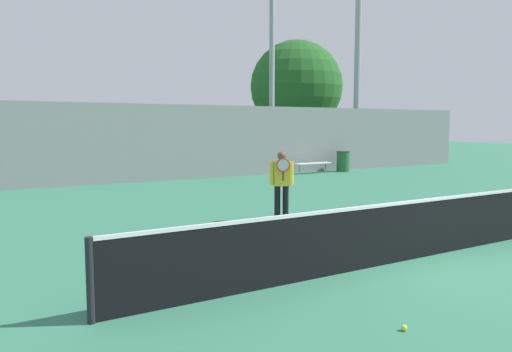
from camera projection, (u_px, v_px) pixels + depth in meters
name	position (u px, v px, depth m)	size (l,w,h in m)	color
ground_plane	(415.00, 258.00, 8.37)	(100.00, 100.00, 0.00)	#337556
tennis_net	(416.00, 229.00, 8.32)	(10.70, 0.09, 1.00)	black
tennis_player	(282.00, 182.00, 11.57)	(0.52, 0.50, 1.62)	black
bench_courtside_near	(313.00, 164.00, 22.90)	(1.89, 0.40, 0.49)	white
light_pole_near_left	(272.00, 56.00, 22.35)	(0.90, 0.60, 8.88)	#939399
light_pole_center_back	(358.00, 35.00, 24.91)	(0.90, 0.60, 12.25)	#939399
trash_bin	(343.00, 161.00, 23.88)	(0.64, 0.64, 0.98)	#235B33
tennis_ball	(404.00, 328.00, 5.43)	(0.07, 0.07, 0.07)	#D1E038
back_fence	(149.00, 143.00, 19.54)	(35.92, 0.06, 3.05)	gray
tree_green_broad	(296.00, 87.00, 30.22)	(5.57, 5.57, 7.31)	brown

